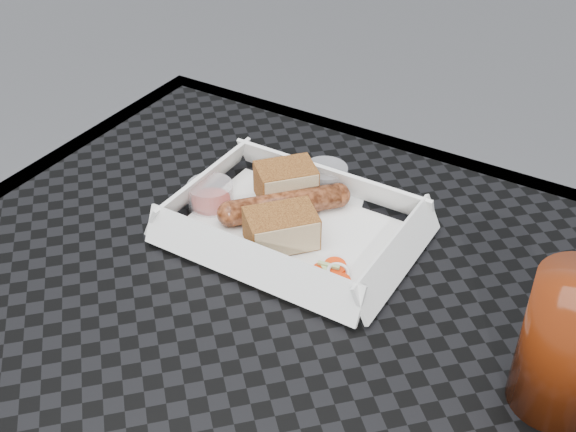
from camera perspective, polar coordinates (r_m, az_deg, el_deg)
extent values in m
cube|color=black|center=(0.63, -2.38, -11.42)|extent=(0.80, 0.80, 0.01)
cube|color=black|center=(0.91, 11.13, 4.11)|extent=(0.80, 0.03, 0.03)
cylinder|color=black|center=(1.25, -6.65, -6.43)|extent=(0.03, 0.03, 0.73)
cube|color=white|center=(0.75, 0.40, -1.33)|extent=(0.22, 0.15, 0.00)
cylinder|color=brown|center=(0.77, -0.25, 0.92)|extent=(0.10, 0.11, 0.03)
sphere|color=brown|center=(0.78, 3.97, 1.64)|extent=(0.03, 0.03, 0.03)
sphere|color=brown|center=(0.75, -4.62, 0.18)|extent=(0.03, 0.03, 0.03)
cube|color=brown|center=(0.79, -0.17, 2.70)|extent=(0.08, 0.08, 0.04)
cube|color=brown|center=(0.72, -0.54, -0.97)|extent=(0.08, 0.08, 0.04)
cylinder|color=red|center=(0.70, 3.28, -4.62)|extent=(0.02, 0.02, 0.00)
torus|color=white|center=(0.69, 3.63, -5.09)|extent=(0.02, 0.02, 0.00)
cube|color=#B2D17F|center=(0.69, 4.16, -4.82)|extent=(0.02, 0.02, 0.00)
cube|color=white|center=(0.77, 1.01, -0.22)|extent=(0.15, 0.15, 0.00)
cylinder|color=#98170B|center=(0.79, -6.13, 1.57)|extent=(0.05, 0.05, 0.03)
cylinder|color=silver|center=(0.81, 2.95, 2.95)|extent=(0.05, 0.05, 0.03)
cylinder|color=#4D1806|center=(0.59, 21.23, -9.47)|extent=(0.07, 0.07, 0.13)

